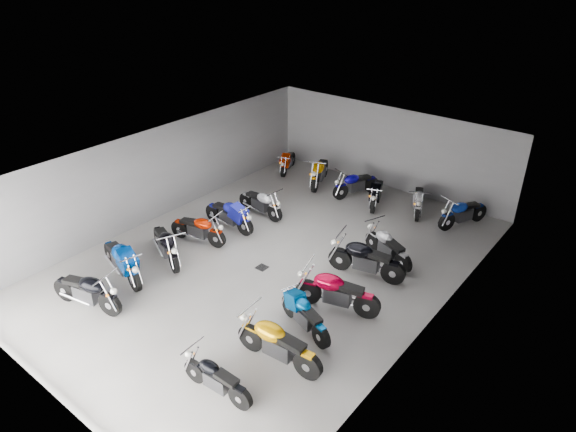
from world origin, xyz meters
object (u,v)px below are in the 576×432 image
at_px(motorcycle_right_a, 216,378).
at_px(motorcycle_back_c, 356,184).
at_px(motorcycle_left_d, 198,229).
at_px(motorcycle_back_f, 463,213).
at_px(motorcycle_right_e, 366,259).
at_px(motorcycle_left_c, 166,244).
at_px(motorcycle_back_a, 288,161).
at_px(motorcycle_back_e, 419,200).
at_px(motorcycle_left_e, 229,215).
at_px(motorcycle_left_a, 87,291).
at_px(motorcycle_left_f, 261,203).
at_px(drain_grate, 262,267).
at_px(motorcycle_right_c, 304,315).
at_px(motorcycle_right_d, 336,292).
at_px(motorcycle_right_f, 388,246).
at_px(motorcycle_left_b, 122,261).
at_px(motorcycle_back_b, 320,172).
at_px(motorcycle_right_b, 278,344).
at_px(motorcycle_back_d, 377,193).

height_order(motorcycle_right_a, motorcycle_back_c, motorcycle_back_c).
distance_m(motorcycle_left_d, motorcycle_back_f, 8.88).
height_order(motorcycle_right_e, motorcycle_back_c, motorcycle_right_e).
height_order(motorcycle_left_c, motorcycle_back_a, motorcycle_left_c).
relative_size(motorcycle_left_c, motorcycle_back_e, 1.12).
distance_m(motorcycle_left_e, motorcycle_back_f, 7.91).
xyz_separation_m(motorcycle_left_a, motorcycle_back_f, (5.95, 10.50, -0.04)).
bearing_deg(motorcycle_left_f, motorcycle_back_c, 157.42).
distance_m(motorcycle_left_f, motorcycle_right_e, 4.94).
relative_size(drain_grate, motorcycle_back_a, 0.18).
relative_size(motorcycle_left_a, motorcycle_right_c, 1.14).
distance_m(motorcycle_left_c, motorcycle_right_d, 5.51).
bearing_deg(motorcycle_left_d, motorcycle_back_f, 123.20).
bearing_deg(motorcycle_right_d, motorcycle_right_f, -14.02).
bearing_deg(motorcycle_right_a, motorcycle_right_d, -8.93).
bearing_deg(motorcycle_left_e, motorcycle_right_e, 95.42).
height_order(motorcycle_left_b, motorcycle_back_b, motorcycle_left_b).
height_order(motorcycle_right_c, motorcycle_back_b, motorcycle_back_b).
bearing_deg(motorcycle_back_c, motorcycle_left_a, 102.57).
relative_size(motorcycle_right_e, motorcycle_back_f, 1.17).
relative_size(motorcycle_left_d, motorcycle_left_e, 0.94).
height_order(motorcycle_right_b, motorcycle_back_d, motorcycle_right_b).
height_order(motorcycle_right_d, motorcycle_back_d, motorcycle_right_d).
bearing_deg(motorcycle_right_e, motorcycle_left_f, 66.79).
bearing_deg(motorcycle_right_f, drain_grate, 156.38).
relative_size(motorcycle_right_f, motorcycle_back_b, 0.90).
height_order(motorcycle_right_e, motorcycle_back_b, motorcycle_right_e).
height_order(motorcycle_left_b, motorcycle_right_b, motorcycle_left_b).
height_order(motorcycle_right_b, motorcycle_back_c, motorcycle_right_b).
bearing_deg(motorcycle_left_e, motorcycle_left_a, 1.77).
relative_size(motorcycle_right_e, motorcycle_back_d, 1.18).
height_order(motorcycle_left_c, motorcycle_right_e, motorcycle_right_e).
bearing_deg(motorcycle_back_f, motorcycle_back_b, 26.30).
xyz_separation_m(motorcycle_right_e, motorcycle_right_f, (0.09, 1.13, -0.07)).
distance_m(motorcycle_right_a, motorcycle_right_b, 1.60).
relative_size(motorcycle_left_b, motorcycle_right_e, 1.02).
distance_m(motorcycle_right_c, motorcycle_back_c, 8.04).
relative_size(motorcycle_right_b, motorcycle_right_e, 1.00).
xyz_separation_m(motorcycle_right_f, motorcycle_back_d, (-2.16, 3.09, -0.00)).
distance_m(motorcycle_right_c, motorcycle_back_a, 10.13).
height_order(motorcycle_left_a, motorcycle_back_c, motorcycle_left_a).
bearing_deg(motorcycle_right_f, motorcycle_right_b, -156.74).
bearing_deg(motorcycle_right_b, motorcycle_right_e, -0.65).
bearing_deg(motorcycle_left_e, motorcycle_back_d, 147.97).
bearing_deg(motorcycle_right_c, motorcycle_left_c, 109.17).
bearing_deg(drain_grate, motorcycle_back_b, 109.93).
relative_size(motorcycle_right_a, motorcycle_back_b, 0.86).
distance_m(motorcycle_left_e, motorcycle_right_a, 7.26).
bearing_deg(motorcycle_left_d, motorcycle_right_a, 38.04).
xyz_separation_m(motorcycle_left_f, motorcycle_back_a, (-1.75, 3.70, -0.04)).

